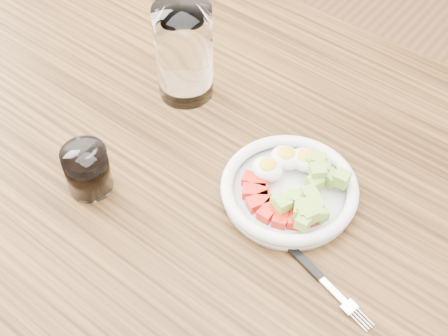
{
  "coord_description": "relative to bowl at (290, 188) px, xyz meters",
  "views": [
    {
      "loc": [
        0.34,
        -0.44,
        1.49
      ],
      "look_at": [
        -0.01,
        0.01,
        0.8
      ],
      "focal_mm": 50.0,
      "sensor_mm": 36.0,
      "label": 1
    }
  ],
  "objects": [
    {
      "name": "coffee_glass",
      "position": [
        -0.24,
        -0.16,
        0.02
      ],
      "size": [
        0.06,
        0.06,
        0.07
      ],
      "color": "white",
      "rests_on": "dining_table"
    },
    {
      "name": "water_glass",
      "position": [
        -0.26,
        0.08,
        0.06
      ],
      "size": [
        0.09,
        0.09,
        0.16
      ],
      "primitive_type": "cylinder",
      "color": "white",
      "rests_on": "dining_table"
    },
    {
      "name": "bowl",
      "position": [
        0.0,
        0.0,
        0.0
      ],
      "size": [
        0.2,
        0.2,
        0.05
      ],
      "color": "white",
      "rests_on": "dining_table"
    },
    {
      "name": "dining_table",
      "position": [
        -0.08,
        -0.05,
        -0.12
      ],
      "size": [
        1.5,
        0.9,
        0.77
      ],
      "color": "brown",
      "rests_on": "ground"
    },
    {
      "name": "fork",
      "position": [
        0.09,
        -0.08,
        -0.01
      ],
      "size": [
        0.17,
        0.05,
        0.01
      ],
      "color": "black",
      "rests_on": "dining_table"
    }
  ]
}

